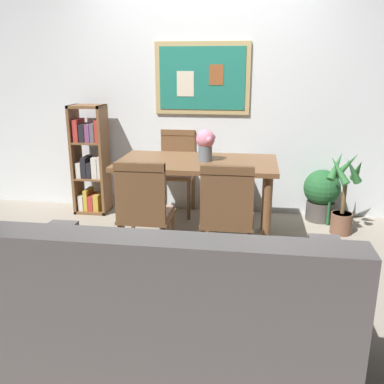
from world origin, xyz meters
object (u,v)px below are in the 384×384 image
potted_palm (344,196)px  bookshelf (91,162)px  dining_chair_near_right (227,212)px  dining_chair_far_left (177,165)px  dining_table (197,172)px  potted_ivy (322,194)px  leather_couch (175,311)px  dining_chair_near_left (144,208)px  dining_chair_far_right (233,166)px  flower_vase (205,143)px

potted_palm → bookshelf: bearing=174.0°
bookshelf → dining_chair_near_right: bearing=-40.5°
dining_chair_far_left → dining_chair_near_right: (0.66, -1.50, 0.00)m
dining_table → potted_ivy: (1.23, 0.69, -0.36)m
dining_chair_far_left → potted_ivy: dining_chair_far_left is taller
dining_chair_far_left → leather_couch: size_ratio=0.51×
bookshelf → potted_palm: 2.66m
leather_couch → bookshelf: 2.76m
dining_chair_near_left → dining_chair_far_right: size_ratio=1.00×
leather_couch → flower_vase: flower_vase is taller
bookshelf → potted_ivy: bearing=1.9°
dining_table → dining_chair_near_left: size_ratio=1.59×
dining_chair_far_right → potted_ivy: dining_chair_far_right is taller
bookshelf → potted_palm: size_ratio=1.48×
bookshelf → flower_vase: bearing=-24.0°
dining_chair_near_right → leather_couch: bearing=-101.6°
bookshelf → flower_vase: (1.33, -0.59, 0.35)m
bookshelf → potted_ivy: (2.49, 0.08, -0.28)m
dining_chair_far_right → flower_vase: 0.89m
bookshelf → dining_table: bearing=-25.6°
dining_chair_near_left → potted_palm: bearing=32.4°
dining_chair_near_right → potted_ivy: (0.90, 1.44, -0.25)m
dining_chair_far_right → potted_ivy: (0.95, -0.10, -0.25)m
dining_table → flower_vase: bearing=6.1°
dining_chair_near_left → bookshelf: size_ratio=0.77×
dining_chair_near_left → bookshelf: bearing=125.2°
dining_chair_near_left → potted_ivy: bearing=42.9°
dining_chair_near_right → dining_chair_far_right: bearing=91.7°
dining_chair_far_left → leather_couch: bearing=-79.9°
dining_chair_far_left → leather_couch: dining_chair_far_left is taller
dining_table → flower_vase: size_ratio=5.07×
dining_chair_near_left → potted_palm: size_ratio=1.13×
flower_vase → dining_table: bearing=-173.9°
bookshelf → flower_vase: bookshelf is taller
dining_chair_far_right → potted_palm: size_ratio=1.13×
dining_chair_near_left → dining_chair_near_right: bearing=-0.8°
dining_chair_far_left → potted_palm: bearing=-13.7°
potted_ivy → potted_palm: bearing=-67.7°
flower_vase → dining_chair_far_left: bearing=118.6°
leather_couch → bookshelf: bookshelf is taller
potted_ivy → potted_palm: 0.40m
dining_chair_near_right → bookshelf: 2.09m
dining_table → leather_couch: size_ratio=0.80×
dining_table → bookshelf: 1.40m
dining_chair_near_left → bookshelf: 1.65m
leather_couch → potted_ivy: (1.11, 2.46, -0.02)m
dining_chair_far_left → potted_ivy: size_ratio=1.48×
dining_table → potted_palm: size_ratio=1.80×
dining_table → leather_couch: (0.12, -1.77, -0.34)m
dining_table → potted_ivy: dining_table is taller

